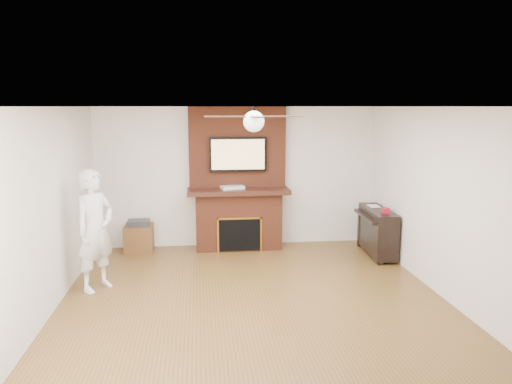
{
  "coord_description": "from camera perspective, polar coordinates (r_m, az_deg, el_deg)",
  "views": [
    {
      "loc": [
        -0.68,
        -6.13,
        2.5
      ],
      "look_at": [
        0.13,
        0.9,
        1.29
      ],
      "focal_mm": 35.0,
      "sensor_mm": 36.0,
      "label": 1
    }
  ],
  "objects": [
    {
      "name": "side_table",
      "position": [
        8.96,
        -13.22,
        -5.02
      ],
      "size": [
        0.49,
        0.49,
        0.56
      ],
      "rotation": [
        0.0,
        0.0,
        0.01
      ],
      "color": "#563418",
      "rests_on": "ground"
    },
    {
      "name": "room_shell",
      "position": [
        6.29,
        -0.25,
        -1.72
      ],
      "size": [
        5.36,
        5.86,
        2.86
      ],
      "color": "brown",
      "rests_on": "ground"
    },
    {
      "name": "ceiling_fan",
      "position": [
        6.17,
        -0.25,
        8.17
      ],
      "size": [
        1.21,
        1.21,
        0.31
      ],
      "color": "black",
      "rests_on": "room_shell"
    },
    {
      "name": "candle_orange",
      "position": [
        8.87,
        -2.39,
        -6.27
      ],
      "size": [
        0.07,
        0.07,
        0.11
      ],
      "primitive_type": "cylinder",
      "color": "orange",
      "rests_on": "ground"
    },
    {
      "name": "piano",
      "position": [
        8.73,
        13.67,
        -4.29
      ],
      "size": [
        0.52,
        1.23,
        0.88
      ],
      "rotation": [
        0.0,
        0.0,
        -0.06
      ],
      "color": "black",
      "rests_on": "ground"
    },
    {
      "name": "fireplace",
      "position": [
        8.83,
        -2.07,
        -0.07
      ],
      "size": [
        1.78,
        0.64,
        2.5
      ],
      "color": "brown",
      "rests_on": "ground"
    },
    {
      "name": "candle_blue",
      "position": [
        8.82,
        -0.71,
        -6.48
      ],
      "size": [
        0.06,
        0.06,
        0.07
      ],
      "primitive_type": "cylinder",
      "color": "#306490",
      "rests_on": "ground"
    },
    {
      "name": "cable_box",
      "position": [
        8.71,
        -2.72,
        0.54
      ],
      "size": [
        0.44,
        0.32,
        0.06
      ],
      "primitive_type": "cube",
      "rotation": [
        0.0,
        0.0,
        0.26
      ],
      "color": "silver",
      "rests_on": "fireplace"
    },
    {
      "name": "candle_cream",
      "position": [
        8.89,
        -0.85,
        -6.23
      ],
      "size": [
        0.07,
        0.07,
        0.11
      ],
      "primitive_type": "cylinder",
      "color": "#FEF7CA",
      "rests_on": "ground"
    },
    {
      "name": "tv",
      "position": [
        8.69,
        -2.08,
        4.33
      ],
      "size": [
        1.0,
        0.08,
        0.6
      ],
      "color": "black",
      "rests_on": "fireplace"
    },
    {
      "name": "person",
      "position": [
        7.15,
        -17.9,
        -4.18
      ],
      "size": [
        0.7,
        0.74,
        1.68
      ],
      "primitive_type": "imported",
      "rotation": [
        0.0,
        0.0,
        0.92
      ],
      "color": "silver",
      "rests_on": "ground"
    }
  ]
}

